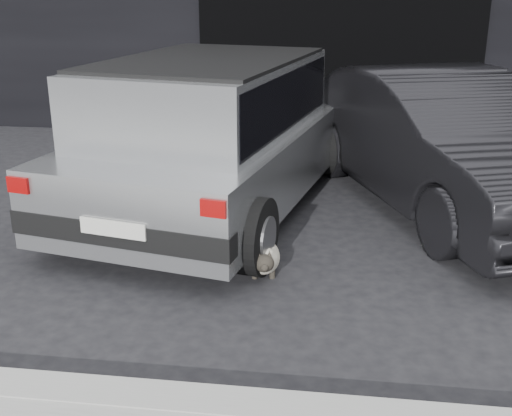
# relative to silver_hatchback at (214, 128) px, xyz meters

# --- Properties ---
(ground) EXTENTS (80.00, 80.00, 0.00)m
(ground) POSITION_rel_silver_hatchback_xyz_m (0.17, -0.71, -0.83)
(ground) COLOR black
(ground) RESTS_ON ground
(garage_opening) EXTENTS (4.00, 0.10, 2.60)m
(garage_opening) POSITION_rel_silver_hatchback_xyz_m (1.17, 3.28, 0.47)
(garage_opening) COLOR black
(garage_opening) RESTS_ON ground
(curb) EXTENTS (18.00, 0.25, 0.12)m
(curb) POSITION_rel_silver_hatchback_xyz_m (1.17, -3.31, -0.77)
(curb) COLOR #979892
(curb) RESTS_ON ground
(silver_hatchback) EXTENTS (2.67, 4.39, 1.51)m
(silver_hatchback) POSITION_rel_silver_hatchback_xyz_m (0.00, 0.00, 0.00)
(silver_hatchback) COLOR #A1A4A6
(silver_hatchback) RESTS_ON ground
(second_car) EXTENTS (2.91, 4.37, 1.36)m
(second_car) POSITION_rel_silver_hatchback_xyz_m (2.24, 0.33, -0.14)
(second_car) COLOR black
(second_car) RESTS_ON ground
(cat_siamese) EXTENTS (0.36, 0.81, 0.28)m
(cat_siamese) POSITION_rel_silver_hatchback_xyz_m (0.67, -1.49, -0.70)
(cat_siamese) COLOR beige
(cat_siamese) RESTS_ON ground
(cat_white) EXTENTS (0.65, 0.36, 0.32)m
(cat_white) POSITION_rel_silver_hatchback_xyz_m (0.05, -1.22, -0.67)
(cat_white) COLOR silver
(cat_white) RESTS_ON ground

